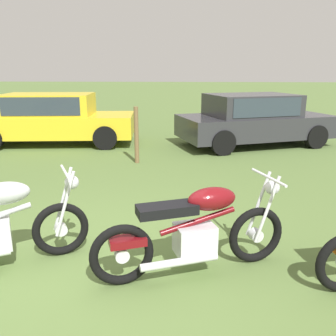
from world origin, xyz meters
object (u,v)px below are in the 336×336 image
(motorcycle_maroon, at_px, (195,231))
(car_charcoal, at_px, (253,117))
(car_yellow, at_px, (52,116))
(fence_post_wooden, at_px, (136,135))

(motorcycle_maroon, distance_m, car_charcoal, 6.94)
(motorcycle_maroon, relative_size, car_charcoal, 0.44)
(car_yellow, bearing_deg, car_charcoal, -4.03)
(motorcycle_maroon, height_order, fence_post_wooden, fence_post_wooden)
(car_yellow, bearing_deg, motorcycle_maroon, -64.48)
(motorcycle_maroon, xyz_separation_m, car_charcoal, (1.67, 6.72, 0.32))
(car_charcoal, bearing_deg, fence_post_wooden, -164.33)
(motorcycle_maroon, distance_m, fence_post_wooden, 4.73)
(car_charcoal, distance_m, fence_post_wooden, 3.68)
(car_yellow, relative_size, fence_post_wooden, 3.55)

